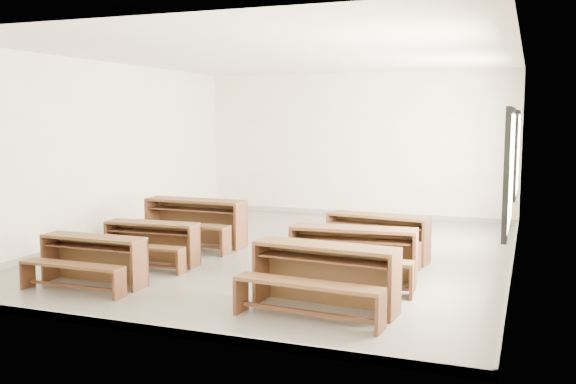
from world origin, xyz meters
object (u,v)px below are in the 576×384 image
at_px(desk_set_1, 151,240).
at_px(desk_set_3, 323,273).
at_px(desk_set_2, 194,219).
at_px(desk_set_5, 376,234).
at_px(desk_set_0, 92,257).
at_px(desk_set_4, 352,251).

bearing_deg(desk_set_1, desk_set_3, -25.67).
bearing_deg(desk_set_2, desk_set_5, 0.90).
height_order(desk_set_1, desk_set_5, desk_set_5).
distance_m(desk_set_1, desk_set_2, 1.52).
height_order(desk_set_1, desk_set_3, desk_set_3).
xyz_separation_m(desk_set_0, desk_set_5, (3.18, 2.79, 0.04)).
xyz_separation_m(desk_set_0, desk_set_2, (-0.03, 2.80, 0.09)).
distance_m(desk_set_1, desk_set_5, 3.45).
distance_m(desk_set_0, desk_set_3, 3.20).
distance_m(desk_set_3, desk_set_5, 2.75).
xyz_separation_m(desk_set_1, desk_set_5, (3.10, 1.50, 0.04)).
bearing_deg(desk_set_3, desk_set_5, 94.75).
bearing_deg(desk_set_4, desk_set_5, 85.31).
bearing_deg(desk_set_5, desk_set_2, -173.34).
bearing_deg(desk_set_0, desk_set_4, 21.81).
xyz_separation_m(desk_set_4, desk_set_5, (-0.02, 1.49, -0.02)).
height_order(desk_set_2, desk_set_3, desk_set_2).
bearing_deg(desk_set_4, desk_set_2, 149.65).
relative_size(desk_set_0, desk_set_1, 0.98).
height_order(desk_set_1, desk_set_2, desk_set_2).
relative_size(desk_set_1, desk_set_4, 0.84).
xyz_separation_m(desk_set_0, desk_set_4, (3.20, 1.29, 0.06)).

